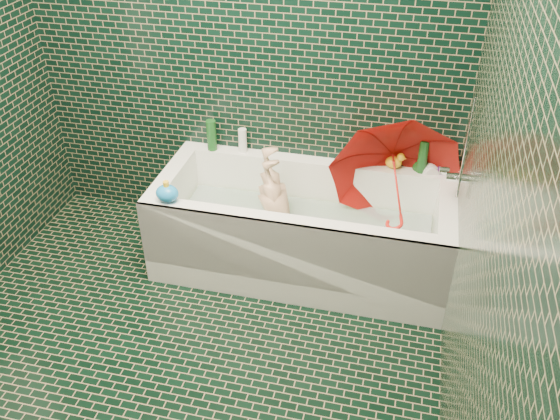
% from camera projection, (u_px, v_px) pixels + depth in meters
% --- Properties ---
extents(floor, '(2.80, 2.80, 0.00)m').
position_uv_depth(floor, '(169.00, 378.00, 2.92)').
color(floor, black).
rests_on(floor, ground).
extents(wall_back, '(2.80, 0.00, 2.80)m').
position_uv_depth(wall_back, '(242.00, 38.00, 3.34)').
color(wall_back, black).
rests_on(wall_back, floor).
extents(wall_right, '(0.00, 2.80, 2.80)m').
position_uv_depth(wall_right, '(496.00, 200.00, 1.96)').
color(wall_right, black).
rests_on(wall_right, floor).
extents(bathtub, '(1.70, 0.75, 0.55)m').
position_uv_depth(bathtub, '(301.00, 237.00, 3.52)').
color(bathtub, white).
rests_on(bathtub, floor).
extents(bath_mat, '(1.35, 0.47, 0.01)m').
position_uv_depth(bath_mat, '(302.00, 243.00, 3.57)').
color(bath_mat, green).
rests_on(bath_mat, bathtub).
extents(water, '(1.48, 0.53, 0.00)m').
position_uv_depth(water, '(302.00, 223.00, 3.49)').
color(water, silver).
rests_on(water, bathtub).
extents(faucet, '(0.18, 0.19, 0.55)m').
position_uv_depth(faucet, '(458.00, 172.00, 3.05)').
color(faucet, silver).
rests_on(faucet, wall_right).
extents(child, '(0.91, 0.48, 0.33)m').
position_uv_depth(child, '(280.00, 217.00, 3.52)').
color(child, tan).
rests_on(child, bathtub).
extents(umbrella, '(0.97, 0.94, 0.93)m').
position_uv_depth(umbrella, '(397.00, 187.00, 3.30)').
color(umbrella, red).
rests_on(umbrella, bathtub).
extents(soap_bottle_a, '(0.13, 0.13, 0.27)m').
position_uv_depth(soap_bottle_a, '(432.00, 175.00, 3.45)').
color(soap_bottle_a, white).
rests_on(soap_bottle_a, bathtub).
extents(soap_bottle_b, '(0.09, 0.09, 0.19)m').
position_uv_depth(soap_bottle_b, '(444.00, 175.00, 3.45)').
color(soap_bottle_b, '#501C6B').
rests_on(soap_bottle_b, bathtub).
extents(soap_bottle_c, '(0.12, 0.12, 0.15)m').
position_uv_depth(soap_bottle_c, '(422.00, 173.00, 3.48)').
color(soap_bottle_c, '#154A1A').
rests_on(soap_bottle_c, bathtub).
extents(bottle_right_tall, '(0.07, 0.07, 0.20)m').
position_uv_depth(bottle_right_tall, '(423.00, 156.00, 3.43)').
color(bottle_right_tall, '#154A1A').
rests_on(bottle_right_tall, bathtub).
extents(bottle_right_pump, '(0.06, 0.06, 0.17)m').
position_uv_depth(bottle_right_pump, '(448.00, 161.00, 3.42)').
color(bottle_right_pump, silver).
rests_on(bottle_right_pump, bathtub).
extents(bottle_left_tall, '(0.08, 0.08, 0.20)m').
position_uv_depth(bottle_left_tall, '(212.00, 135.00, 3.66)').
color(bottle_left_tall, '#154A1A').
rests_on(bottle_left_tall, bathtub).
extents(bottle_left_short, '(0.06, 0.06, 0.15)m').
position_uv_depth(bottle_left_short, '(243.00, 140.00, 3.65)').
color(bottle_left_short, white).
rests_on(bottle_left_short, bathtub).
extents(rubber_duck, '(0.13, 0.10, 0.10)m').
position_uv_depth(rubber_duck, '(395.00, 161.00, 3.50)').
color(rubber_duck, yellow).
rests_on(rubber_duck, bathtub).
extents(bath_toy, '(0.14, 0.12, 0.12)m').
position_uv_depth(bath_toy, '(167.00, 193.00, 3.19)').
color(bath_toy, '#177DD4').
rests_on(bath_toy, bathtub).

